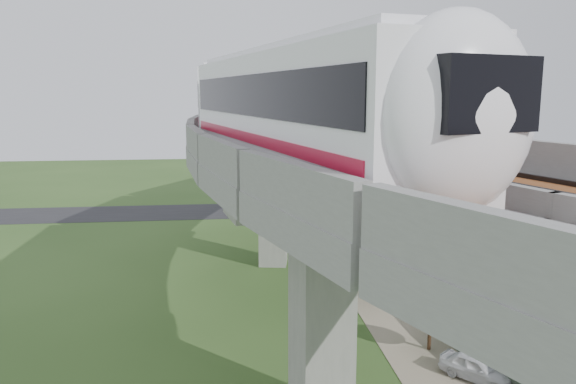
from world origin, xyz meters
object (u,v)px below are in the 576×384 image
(metro_train, at_px, (276,99))
(car_red, at_px, (503,304))
(car_white, at_px, (477,368))
(car_dark, at_px, (467,263))

(metro_train, bearing_deg, car_red, -37.58)
(metro_train, relative_size, car_white, 18.02)
(metro_train, xyz_separation_m, car_red, (12.29, -9.46, -11.59))
(metro_train, distance_m, car_dark, 18.10)
(car_white, relative_size, car_dark, 0.84)
(metro_train, height_order, car_red, metro_train)
(car_red, relative_size, car_dark, 1.03)
(metro_train, relative_size, car_red, 14.71)
(metro_train, distance_m, car_white, 21.43)
(car_red, bearing_deg, metro_train, -156.77)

